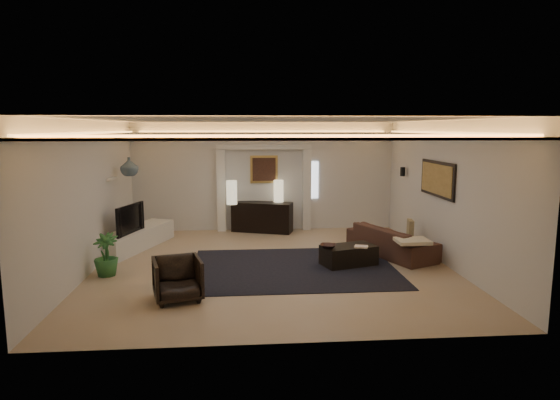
{
  "coord_description": "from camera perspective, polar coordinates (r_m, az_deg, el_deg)",
  "views": [
    {
      "loc": [
        -0.59,
        -9.27,
        2.76
      ],
      "look_at": [
        0.2,
        0.6,
        1.25
      ],
      "focal_mm": 30.54,
      "sensor_mm": 36.0,
      "label": 1
    }
  ],
  "objects": [
    {
      "name": "sofa",
      "position": [
        10.7,
        13.15,
        -4.78
      ],
      "size": [
        2.3,
        1.62,
        0.63
      ],
      "primitive_type": "imported",
      "rotation": [
        0.0,
        0.0,
        1.98
      ],
      "color": "black",
      "rests_on": "ground"
    },
    {
      "name": "media_ledge",
      "position": [
        11.49,
        -16.84,
        -4.45
      ],
      "size": [
        1.42,
        2.55,
        0.47
      ],
      "primitive_type": "cube",
      "rotation": [
        0.0,
        0.0,
        -0.34
      ],
      "color": "silver",
      "rests_on": "ground"
    },
    {
      "name": "wall_right",
      "position": [
        10.22,
        19.07,
        0.83
      ],
      "size": [
        0.0,
        7.0,
        7.0
      ],
      "primitive_type": "plane",
      "rotation": [
        1.57,
        0.0,
        -1.57
      ],
      "color": "silver",
      "rests_on": "ground"
    },
    {
      "name": "wall_niche",
      "position": [
        11.1,
        -19.46,
        2.44
      ],
      "size": [
        0.1,
        0.55,
        0.04
      ],
      "primitive_type": "cube",
      "color": "silver",
      "rests_on": "wall_left"
    },
    {
      "name": "wall_left",
      "position": [
        9.8,
        -21.8,
        0.37
      ],
      "size": [
        0.0,
        7.0,
        7.0
      ],
      "primitive_type": "plane",
      "rotation": [
        1.57,
        0.0,
        1.57
      ],
      "color": "silver",
      "rests_on": "ground"
    },
    {
      "name": "ceiling",
      "position": [
        9.29,
        -0.95,
        9.54
      ],
      "size": [
        7.0,
        7.0,
        0.0
      ],
      "primitive_type": "plane",
      "rotation": [
        3.14,
        0.0,
        0.0
      ],
      "color": "white",
      "rests_on": "ground"
    },
    {
      "name": "alcove_header",
      "position": [
        12.69,
        -1.93,
        6.36
      ],
      "size": [
        2.52,
        0.2,
        0.12
      ],
      "primitive_type": "cube",
      "color": "silver",
      "rests_on": "wall_back"
    },
    {
      "name": "cove_soffit",
      "position": [
        9.29,
        -0.94,
        7.81
      ],
      "size": [
        7.0,
        7.0,
        0.04
      ],
      "primitive_type": "cube",
      "color": "silver",
      "rests_on": "ceiling"
    },
    {
      "name": "painting_canvas",
      "position": [
        12.77,
        -1.92,
        3.68
      ],
      "size": [
        0.62,
        0.02,
        0.62
      ],
      "primitive_type": "cube",
      "color": "#4C2D1E",
      "rests_on": "wall_back"
    },
    {
      "name": "lamp_left",
      "position": [
        12.33,
        -5.8,
        0.84
      ],
      "size": [
        0.32,
        0.32,
        0.61
      ],
      "primitive_type": "cylinder",
      "rotation": [
        0.0,
        0.0,
        0.2
      ],
      "color": "beige",
      "rests_on": "console"
    },
    {
      "name": "console",
      "position": [
        12.69,
        -2.15,
        -2.05
      ],
      "size": [
        1.66,
        0.98,
        0.79
      ],
      "primitive_type": "cube",
      "rotation": [
        0.0,
        0.0,
        -0.33
      ],
      "color": "black",
      "rests_on": "ground"
    },
    {
      "name": "ginger_jar",
      "position": [
        11.38,
        -17.61,
        3.84
      ],
      "size": [
        0.46,
        0.46,
        0.42
      ],
      "primitive_type": "imported",
      "rotation": [
        0.0,
        0.0,
        -0.15
      ],
      "color": "#456175",
      "rests_on": "wall_niche"
    },
    {
      "name": "armchair",
      "position": [
        7.93,
        -12.17,
        -9.24
      ],
      "size": [
        0.91,
        0.92,
        0.69
      ],
      "primitive_type": "imported",
      "rotation": [
        0.0,
        0.0,
        0.26
      ],
      "color": "#373127",
      "rests_on": "ground"
    },
    {
      "name": "throw_pillow",
      "position": [
        11.05,
        15.34,
        -3.18
      ],
      "size": [
        0.16,
        0.35,
        0.34
      ],
      "primitive_type": "cube",
      "rotation": [
        0.0,
        0.0,
        -0.18
      ],
      "color": "#94865C",
      "rests_on": "sofa"
    },
    {
      "name": "pilaster_left",
      "position": [
        12.79,
        -7.06,
        1.15
      ],
      "size": [
        0.22,
        0.2,
        2.2
      ],
      "primitive_type": "cube",
      "color": "silver",
      "rests_on": "ground"
    },
    {
      "name": "wall_front",
      "position": [
        5.94,
        1.25,
        -4.06
      ],
      "size": [
        7.0,
        0.0,
        7.0
      ],
      "primitive_type": "plane",
      "rotation": [
        -1.57,
        0.0,
        0.0
      ],
      "color": "silver",
      "rests_on": "ground"
    },
    {
      "name": "daylight_slit",
      "position": [
        12.97,
        4.05,
        2.41
      ],
      "size": [
        0.25,
        0.03,
        1.0
      ],
      "primitive_type": "cube",
      "color": "white",
      "rests_on": "wall_back"
    },
    {
      "name": "art_panel_gold",
      "position": [
        10.44,
        18.21,
        2.41
      ],
      "size": [
        0.02,
        1.5,
        0.62
      ],
      "primitive_type": "cube",
      "color": "tan",
      "rests_on": "wall_right"
    },
    {
      "name": "magazine",
      "position": [
        9.63,
        9.7,
        -5.48
      ],
      "size": [
        0.31,
        0.26,
        0.03
      ],
      "primitive_type": "cube",
      "rotation": [
        0.0,
        0.0,
        -0.35
      ],
      "color": "beige",
      "rests_on": "coffee_table"
    },
    {
      "name": "bowl",
      "position": [
        9.47,
        5.8,
        -5.49
      ],
      "size": [
        0.39,
        0.39,
        0.08
      ],
      "primitive_type": "imported",
      "rotation": [
        0.0,
        0.0,
        -0.24
      ],
      "color": "black",
      "rests_on": "coffee_table"
    },
    {
      "name": "area_rug",
      "position": [
        9.53,
        1.6,
        -8.13
      ],
      "size": [
        4.0,
        3.0,
        0.01
      ],
      "primitive_type": "cube",
      "color": "black",
      "rests_on": "ground"
    },
    {
      "name": "figurine",
      "position": [
        11.64,
        -17.21,
        -2.21
      ],
      "size": [
        0.17,
        0.17,
        0.37
      ],
      "primitive_type": "cylinder",
      "rotation": [
        0.0,
        0.0,
        0.37
      ],
      "color": "black",
      "rests_on": "media_ledge"
    },
    {
      "name": "plant",
      "position": [
        9.53,
        -20.11,
        -6.18
      ],
      "size": [
        0.51,
        0.51,
        0.81
      ],
      "primitive_type": "imported",
      "rotation": [
        0.0,
        0.0,
        -0.13
      ],
      "color": "#2D6A2F",
      "rests_on": "ground"
    },
    {
      "name": "art_panel_frame",
      "position": [
        10.45,
        18.33,
        2.41
      ],
      "size": [
        0.04,
        1.64,
        0.74
      ],
      "primitive_type": "cube",
      "color": "black",
      "rests_on": "wall_right"
    },
    {
      "name": "wall_sconce",
      "position": [
        12.18,
        14.48,
        3.31
      ],
      "size": [
        0.12,
        0.12,
        0.22
      ],
      "primitive_type": "cylinder",
      "color": "black",
      "rests_on": "wall_right"
    },
    {
      "name": "lamp_right",
      "position": [
        12.67,
        -0.17,
        1.09
      ],
      "size": [
        0.31,
        0.31,
        0.58
      ],
      "primitive_type": "cylinder",
      "rotation": [
        0.0,
        0.0,
        -0.2
      ],
      "color": "#FFEDBB",
      "rests_on": "console"
    },
    {
      "name": "tv",
      "position": [
        10.98,
        -17.99,
        -2.19
      ],
      "size": [
        1.11,
        0.45,
        0.64
      ],
      "primitive_type": "imported",
      "rotation": [
        0.0,
        0.0,
        1.28
      ],
      "color": "black",
      "rests_on": "media_ledge"
    },
    {
      "name": "throw_blanket",
      "position": [
        9.75,
        15.58,
        -4.76
      ],
      "size": [
        0.63,
        0.52,
        0.07
      ],
      "primitive_type": "cube",
      "rotation": [
        0.0,
        0.0,
        -0.0
      ],
      "color": "white",
      "rests_on": "sofa"
    },
    {
      "name": "coffee_table",
      "position": [
        9.79,
        8.22,
        -6.55
      ],
      "size": [
        1.19,
        0.87,
        0.4
      ],
      "primitive_type": "cube",
      "rotation": [
        0.0,
        0.0,
        0.3
      ],
      "color": "black",
      "rests_on": "ground"
    },
    {
      "name": "wall_back",
      "position": [
        12.85,
        -1.93,
        2.81
      ],
      "size": [
        7.0,
        0.0,
        7.0
      ],
      "primitive_type": "plane",
      "rotation": [
        1.57,
        0.0,
        0.0
      ],
      "color": "silver",
      "rests_on": "ground"
    },
    {
      "name": "floor",
      "position": [
        9.69,
        -0.9,
        -7.88
      ],
      "size": [
        7.0,
        7.0,
        0.0
      ],
      "primitive_type": "plane",
      "color": "tan",
      "rests_on": "ground"
    },
    {
      "name": "painting_frame",
      "position": [
        12.8,
        -1.93,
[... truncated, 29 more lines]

